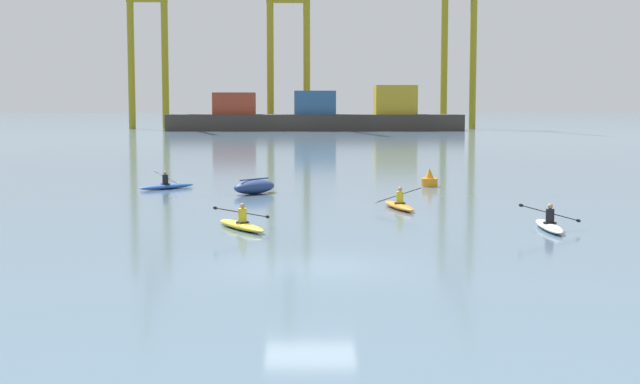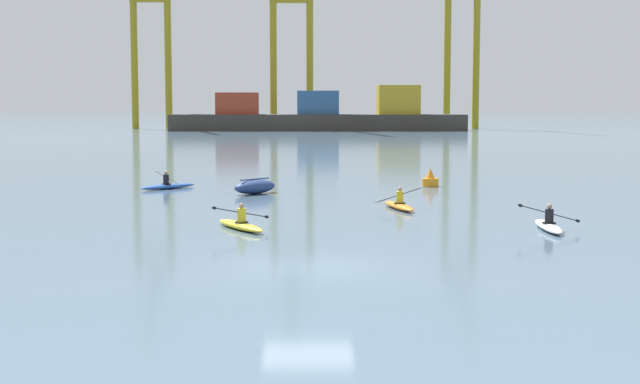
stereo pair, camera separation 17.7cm
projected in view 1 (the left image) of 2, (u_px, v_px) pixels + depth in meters
ground_plane at (310, 267)px, 24.49m from camera, size 800.00×800.00×0.00m
container_barge at (317, 116)px, 146.61m from camera, size 48.07×8.44×7.40m
gantry_crane_west at (147, 27)px, 154.85m from camera, size 7.10×14.67×36.92m
gantry_crane_west_mid at (288, 26)px, 152.36m from camera, size 7.49×20.08×34.79m
gantry_crane_east_mid at (460, 24)px, 154.93m from camera, size 6.29×20.24×35.01m
capsized_dinghy at (254, 187)px, 44.24m from camera, size 2.56×2.67×0.76m
channel_buoy at (429, 180)px, 48.13m from camera, size 0.90×0.90×1.00m
kayak_orange at (399, 205)px, 37.90m from camera, size 2.18×3.45×0.98m
kayak_white at (549, 225)px, 31.64m from camera, size 2.23×3.42×0.96m
kayak_yellow at (241, 225)px, 31.78m from camera, size 2.20×3.25×0.95m
kayak_blue at (167, 186)px, 46.76m from camera, size 2.86×2.79×0.96m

